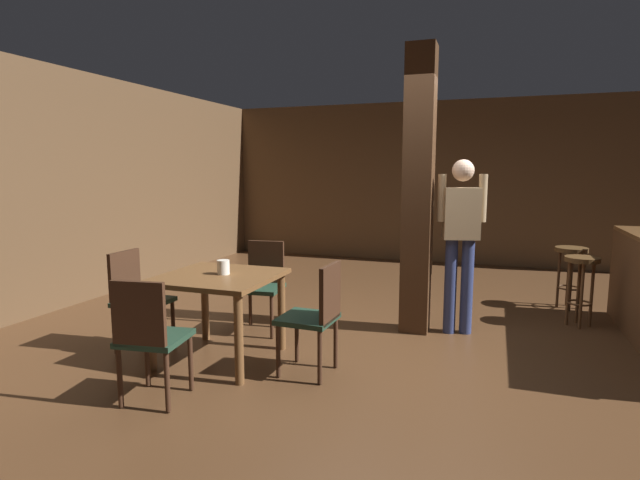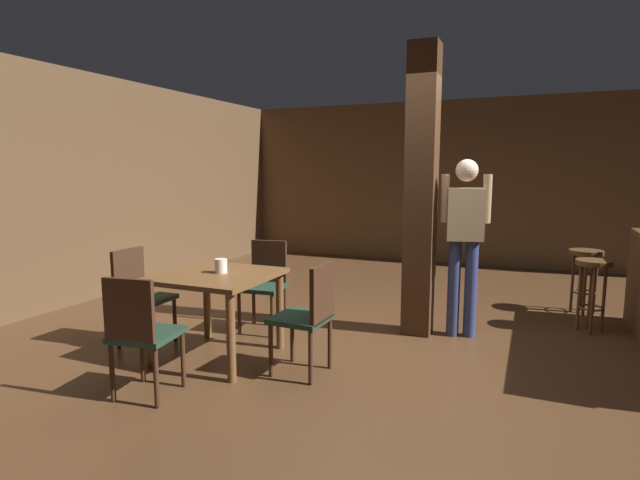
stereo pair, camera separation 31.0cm
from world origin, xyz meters
TOP-DOWN VIEW (x-y plane):
  - ground_plane at (0.00, 0.00)m, footprint 10.80×10.80m
  - wall_back at (0.00, 4.50)m, footprint 8.00×0.10m
  - wall_left at (-4.00, 0.00)m, footprint 0.10×9.00m
  - pillar at (0.09, 0.48)m, footprint 0.28×0.28m
  - dining_table at (-1.37, -0.87)m, footprint 0.94×0.94m
  - chair_south at (-1.39, -1.76)m, footprint 0.48×0.48m
  - chair_west at (-2.20, -0.91)m, footprint 0.42×0.42m
  - chair_north at (-1.38, -0.02)m, footprint 0.47×0.47m
  - chair_east at (-0.48, -0.90)m, footprint 0.44×0.44m
  - napkin_cup at (-1.34, -0.84)m, footprint 0.11×0.11m
  - standing_person at (0.50, 0.54)m, footprint 0.47×0.28m
  - bar_stool_near at (1.68, 1.18)m, footprint 0.34×0.34m
  - bar_stool_mid at (1.67, 1.91)m, footprint 0.36×0.36m

SIDE VIEW (x-z plane):
  - ground_plane at x=0.00m, z-range 0.00..0.00m
  - chair_south at x=-1.39m, z-range 0.06..0.95m
  - chair_west at x=-2.20m, z-range 0.06..0.95m
  - chair_north at x=-1.38m, z-range 0.06..0.95m
  - chair_east at x=-0.48m, z-range 0.06..0.95m
  - bar_stool_near at x=1.68m, z-range 0.18..0.91m
  - bar_stool_mid at x=1.67m, z-range 0.19..0.91m
  - dining_table at x=-1.37m, z-range 0.25..0.99m
  - napkin_cup at x=-1.34m, z-range 0.74..0.86m
  - standing_person at x=0.50m, z-range 0.14..1.86m
  - wall_back at x=0.00m, z-range 0.00..2.80m
  - wall_left at x=-4.00m, z-range 0.00..2.80m
  - pillar at x=0.09m, z-range 0.00..2.80m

